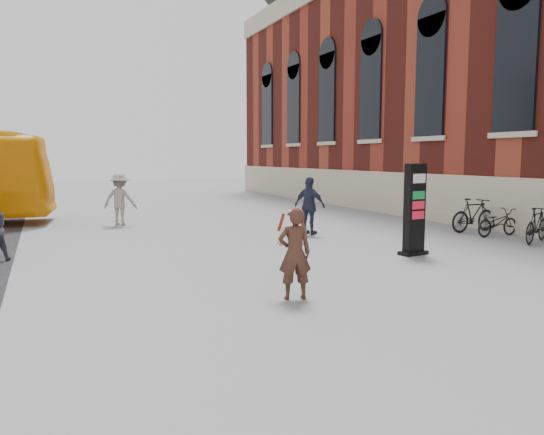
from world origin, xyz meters
name	(u,v)px	position (x,y,z in m)	size (l,w,h in m)	color
ground	(300,290)	(0.00, 0.00, 0.00)	(100.00, 100.00, 0.00)	#9E9EA3
info_pylon	(414,210)	(4.22, 2.11, 1.14)	(0.78, 0.47, 2.29)	black
woman	(295,252)	(-0.35, -0.47, 0.82)	(0.69, 0.65, 1.60)	#3D2418
pedestrian_b	(120,199)	(-1.77, 10.99, 0.94)	(1.21, 0.69, 1.87)	gray
pedestrian_c	(310,206)	(3.42, 6.25, 0.91)	(1.07, 0.45, 1.83)	#292E48
bike_5	(537,225)	(8.60, 2.18, 0.52)	(0.49, 1.72, 1.04)	black
bike_6	(497,222)	(8.60, 3.61, 0.43)	(0.57, 1.64, 0.86)	black
bike_7	(473,215)	(8.60, 4.61, 0.56)	(0.53, 1.86, 1.12)	black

